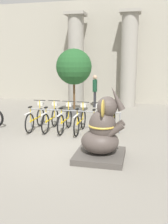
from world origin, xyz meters
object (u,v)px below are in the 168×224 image
at_px(bicycle_0, 36,118).
at_px(potted_tree, 74,69).
at_px(bicycle_3, 80,121).
at_px(bicycle_4, 96,121).
at_px(bicycle_1, 51,119).
at_px(bicycle_2, 65,120).
at_px(person_pedestrian, 95,88).
at_px(elephant_statue, 102,135).
at_px(bicycle_5, 112,122).

bearing_deg(bicycle_0, potted_tree, 73.04).
relative_size(bicycle_3, bicycle_4, 1.00).
distance_m(bicycle_1, bicycle_2, 0.58).
height_order(bicycle_1, person_pedestrian, person_pedestrian).
relative_size(bicycle_4, potted_tree, 0.56).
distance_m(bicycle_0, bicycle_3, 1.73).
bearing_deg(person_pedestrian, bicycle_4, -78.93).
distance_m(bicycle_3, potted_tree, 3.29).
xyz_separation_m(bicycle_2, bicycle_3, (0.58, -0.04, 0.00)).
bearing_deg(bicycle_4, elephant_statue, -76.29).
xyz_separation_m(bicycle_1, bicycle_3, (1.15, -0.06, 0.00)).
xyz_separation_m(bicycle_1, elephant_statue, (2.29, -2.34, 0.24)).
height_order(bicycle_0, bicycle_2, same).
relative_size(bicycle_1, bicycle_4, 1.00).
bearing_deg(bicycle_2, bicycle_0, -178.91).
bearing_deg(person_pedestrian, bicycle_2, -92.21).
height_order(person_pedestrian, potted_tree, potted_tree).
xyz_separation_m(bicycle_2, potted_tree, (-0.36, 2.59, 1.75)).
distance_m(bicycle_4, bicycle_5, 0.58).
distance_m(bicycle_1, bicycle_4, 1.73).
relative_size(bicycle_0, person_pedestrian, 0.98).
relative_size(bicycle_1, bicycle_2, 1.00).
xyz_separation_m(bicycle_3, bicycle_4, (0.58, 0.03, 0.00)).
bearing_deg(bicycle_5, elephant_statue, -90.33).
distance_m(bicycle_3, person_pedestrian, 5.02).
distance_m(bicycle_3, elephant_statue, 2.56).
xyz_separation_m(bicycle_1, bicycle_2, (0.58, -0.03, 0.00)).
xyz_separation_m(bicycle_0, bicycle_1, (0.58, 0.05, 0.00)).
bearing_deg(bicycle_3, bicycle_1, 176.86).
bearing_deg(bicycle_4, bicycle_5, -0.32).
height_order(bicycle_1, bicycle_4, same).
height_order(bicycle_1, bicycle_2, same).
relative_size(bicycle_4, elephant_statue, 0.88).
bearing_deg(potted_tree, person_pedestrian, 76.81).
bearing_deg(bicycle_4, bicycle_2, 179.85).
relative_size(bicycle_0, bicycle_1, 1.00).
bearing_deg(bicycle_5, bicycle_2, 179.79).
distance_m(bicycle_0, bicycle_5, 2.88).
relative_size(bicycle_4, bicycle_5, 1.00).
xyz_separation_m(bicycle_1, bicycle_5, (2.31, -0.03, 0.00)).
xyz_separation_m(bicycle_0, bicycle_2, (1.15, 0.02, 0.00)).
distance_m(bicycle_0, bicycle_4, 2.31).
bearing_deg(bicycle_3, bicycle_4, 3.30).
bearing_deg(elephant_statue, bicycle_4, 103.71).
bearing_deg(bicycle_0, elephant_statue, -38.59).
height_order(elephant_statue, potted_tree, potted_tree).
bearing_deg(bicycle_5, person_pedestrian, 107.35).
distance_m(bicycle_0, elephant_statue, 3.68).
xyz_separation_m(bicycle_0, bicycle_4, (2.31, 0.02, 0.00)).
bearing_deg(bicycle_3, potted_tree, 109.60).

